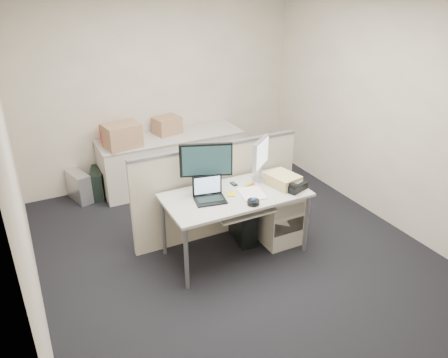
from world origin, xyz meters
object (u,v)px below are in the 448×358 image
monitor_main (206,168)px  laptop (210,191)px  desk_phone (294,186)px  desk (235,199)px

monitor_main → laptop: 0.26m
laptop → desk_phone: (0.90, -0.16, -0.08)m
desk → desk_phone: (0.60, -0.18, 0.10)m
desk → monitor_main: size_ratio=2.77×
desk → monitor_main: 0.46m
desk_phone → laptop: bearing=150.7°
laptop → monitor_main: bearing=86.0°
desk → desk_phone: desk_phone is taller
monitor_main → laptop: monitor_main is taller
desk → desk_phone: size_ratio=6.19×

